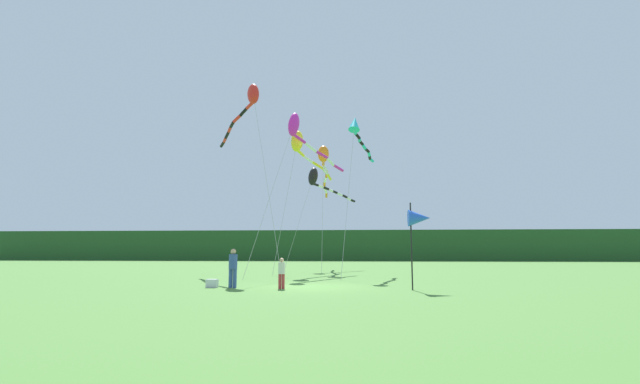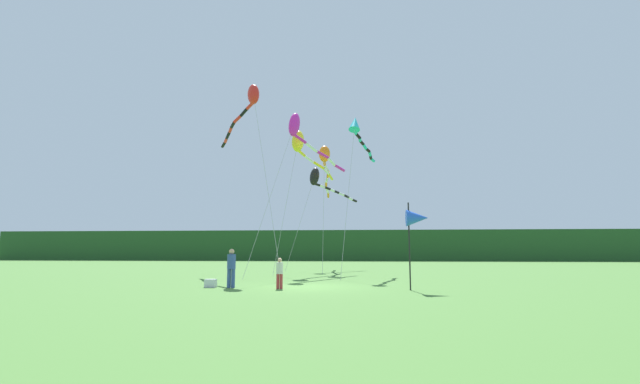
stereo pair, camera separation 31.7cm
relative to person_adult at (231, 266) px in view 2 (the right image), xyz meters
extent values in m
plane|color=#477533|center=(3.24, 0.78, -0.93)|extent=(120.00, 120.00, 0.00)
cube|color=#234C23|center=(3.24, 45.78, 1.30)|extent=(108.00, 2.28, 4.46)
cylinder|color=#334C8C|center=(-0.09, 0.00, -0.53)|extent=(0.17, 0.17, 0.80)
cylinder|color=#334C8C|center=(0.09, 0.00, -0.53)|extent=(0.17, 0.17, 0.80)
cylinder|color=#334C8C|center=(0.00, 0.00, 0.19)|extent=(0.37, 0.37, 0.63)
sphere|color=tan|center=(0.00, 0.00, 0.62)|extent=(0.23, 0.23, 0.23)
cylinder|color=#B23338|center=(2.13, -0.35, -0.62)|extent=(0.13, 0.13, 0.62)
cylinder|color=#B23338|center=(2.27, -0.35, -0.62)|extent=(0.13, 0.13, 0.62)
cylinder|color=silver|center=(2.20, -0.35, -0.07)|extent=(0.28, 0.28, 0.49)
sphere|color=tan|center=(2.20, -0.35, 0.26)|extent=(0.18, 0.18, 0.18)
cube|color=silver|center=(-0.94, 0.09, -0.76)|extent=(0.47, 0.33, 0.35)
cylinder|color=black|center=(7.61, -0.47, 0.86)|extent=(0.06, 0.06, 3.58)
cone|color=blue|center=(7.96, -0.47, 2.00)|extent=(0.90, 0.70, 0.70)
cylinder|color=#B2B2B2|center=(2.96, 12.56, 3.53)|extent=(0.08, 2.59, 8.93)
ellipsoid|color=orange|center=(2.93, 13.84, 7.99)|extent=(0.87, 0.89, 1.42)
cylinder|color=orange|center=(2.89, 14.34, 7.40)|extent=(0.28, 1.03, 0.32)
cylinder|color=white|center=(2.96, 15.32, 7.17)|extent=(0.43, 1.07, 0.51)
cylinder|color=orange|center=(3.01, 16.29, 6.86)|extent=(0.32, 1.07, 0.51)
cylinder|color=white|center=(2.85, 17.27, 6.57)|extent=(0.42, 1.06, 0.46)
cylinder|color=orange|center=(2.70, 18.26, 6.28)|extent=(0.30, 1.07, 0.50)
cylinder|color=white|center=(2.71, 19.24, 5.95)|extent=(0.33, 1.08, 0.53)
cylinder|color=orange|center=(2.73, 20.23, 5.63)|extent=(0.28, 1.06, 0.48)
cylinder|color=#B2B2B2|center=(0.23, 7.05, 4.05)|extent=(2.12, 4.50, 9.96)
ellipsoid|color=#E026B2|center=(1.27, 9.28, 9.02)|extent=(1.15, 1.46, 1.91)
cylinder|color=#E026B2|center=(1.59, 9.81, 8.18)|extent=(0.83, 1.19, 0.49)
cylinder|color=white|center=(2.24, 10.84, 7.83)|extent=(0.88, 1.18, 0.60)
cylinder|color=#E026B2|center=(2.94, 11.85, 7.50)|extent=(0.90, 1.14, 0.44)
cylinder|color=white|center=(3.50, 12.92, 7.22)|extent=(0.62, 1.27, 0.52)
cylinder|color=#E026B2|center=(4.05, 14.00, 6.92)|extent=(0.87, 1.16, 0.46)
cylinder|color=#B2B2B2|center=(0.31, 5.23, 4.68)|extent=(2.51, 3.13, 11.23)
ellipsoid|color=red|center=(-0.93, 6.78, 10.29)|extent=(1.27, 1.35, 1.48)
cylinder|color=red|center=(-1.19, 7.08, 9.68)|extent=(0.71, 0.76, 0.36)
cylinder|color=black|center=(-1.74, 7.66, 9.46)|extent=(0.75, 0.75, 0.46)
cylinder|color=red|center=(-2.31, 8.21, 9.20)|extent=(0.77, 0.72, 0.44)
cylinder|color=black|center=(-2.81, 8.82, 9.00)|extent=(0.59, 0.82, 0.34)
cylinder|color=red|center=(-3.18, 9.53, 8.88)|extent=(0.53, 0.83, 0.31)
cylinder|color=black|center=(-3.55, 10.23, 8.69)|extent=(0.62, 0.84, 0.45)
cylinder|color=red|center=(-3.93, 10.93, 8.51)|extent=(0.53, 0.83, 0.30)
cylinder|color=black|center=(-4.32, 11.63, 8.37)|extent=(0.62, 0.82, 0.38)
cylinder|color=#B2B2B2|center=(0.90, 15.22, 2.87)|extent=(2.02, 2.16, 7.61)
ellipsoid|color=black|center=(1.90, 16.29, 6.67)|extent=(1.28, 1.30, 1.66)
cylinder|color=black|center=(2.10, 16.47, 6.01)|extent=(0.55, 0.53, 0.28)
cylinder|color=white|center=(2.48, 16.84, 5.92)|extent=(0.55, 0.54, 0.30)
cylinder|color=black|center=(2.89, 17.18, 5.80)|extent=(0.59, 0.50, 0.33)
cylinder|color=white|center=(3.26, 17.55, 5.68)|extent=(0.50, 0.57, 0.29)
cylinder|color=black|center=(3.60, 17.95, 5.58)|extent=(0.54, 0.55, 0.31)
cylinder|color=white|center=(4.01, 18.29, 5.44)|extent=(0.60, 0.50, 0.35)
cylinder|color=black|center=(4.41, 18.63, 5.28)|extent=(0.56, 0.56, 0.35)
cylinder|color=white|center=(4.76, 19.04, 5.13)|extent=(0.50, 0.59, 0.34)
cylinder|color=black|center=(5.09, 19.44, 5.00)|extent=(0.54, 0.56, 0.32)
cylinder|color=#B2B2B2|center=(4.92, 6.61, 3.88)|extent=(0.85, 3.43, 9.64)
cone|color=#1EB7CC|center=(5.34, 8.32, 8.70)|extent=(0.95, 1.16, 1.15)
cylinder|color=#1EB7CC|center=(5.37, 8.58, 8.25)|extent=(0.26, 0.60, 0.32)
cylinder|color=black|center=(5.52, 9.09, 8.10)|extent=(0.45, 0.62, 0.37)
cylinder|color=#1EB7CC|center=(5.65, 9.59, 7.98)|extent=(0.22, 0.56, 0.26)
cylinder|color=black|center=(5.76, 10.11, 7.89)|extent=(0.41, 0.61, 0.31)
cylinder|color=#1EB7CC|center=(5.96, 10.60, 7.74)|extent=(0.40, 0.63, 0.37)
cylinder|color=black|center=(6.17, 11.09, 7.60)|extent=(0.44, 0.60, 0.31)
cylinder|color=#1EB7CC|center=(6.33, 11.60, 7.46)|extent=(0.29, 0.62, 0.35)
cylinder|color=black|center=(6.40, 12.13, 7.32)|extent=(0.26, 0.60, 0.32)
cylinder|color=#1EB7CC|center=(6.55, 12.64, 7.21)|extent=(0.43, 0.60, 0.29)
cylinder|color=#B2B2B2|center=(0.66, 9.93, 3.72)|extent=(1.19, 2.61, 9.31)
ellipsoid|color=yellow|center=(1.24, 11.22, 8.37)|extent=(1.25, 1.44, 1.73)
cylinder|color=yellow|center=(1.41, 11.79, 7.65)|extent=(0.52, 1.23, 0.37)
cylinder|color=white|center=(1.83, 12.90, 7.43)|extent=(0.72, 1.20, 0.46)
cylinder|color=yellow|center=(2.45, 13.90, 7.13)|extent=(0.92, 1.11, 0.53)
cylinder|color=white|center=(2.96, 14.95, 6.86)|extent=(0.48, 1.24, 0.40)
cylinder|color=yellow|center=(3.21, 16.11, 6.61)|extent=(0.42, 1.25, 0.49)
camera|label=1|loc=(5.31, -18.70, 0.71)|focal=24.36mm
camera|label=2|loc=(5.63, -18.67, 0.71)|focal=24.36mm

